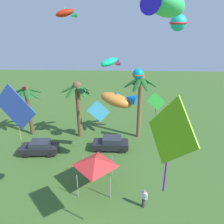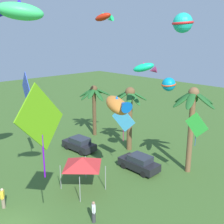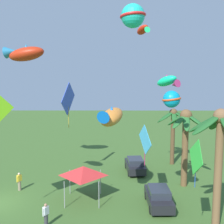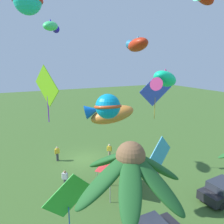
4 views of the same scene
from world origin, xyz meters
The scene contains 17 objects.
palm_tree_0 centered at (-10.01, 15.78, 4.84)m, with size 3.86×3.90×6.37m.
palm_tree_1 centered at (-3.74, 15.54, 5.05)m, with size 3.75×3.38×7.03m.
palm_tree_2 centered at (3.55, 15.75, 5.90)m, with size 4.05×4.00×7.95m.
parked_car_0 centered at (0.31, 12.58, 0.75)m, with size 3.93×1.80×1.51m.
parked_car_1 centered at (-7.30, 11.36, 0.75)m, with size 4.02×1.99×1.51m.
spectator_0 centered at (-2.63, 0.90, 0.81)m, with size 0.47×0.41×1.59m.
spectator_1 centered at (3.18, 4.65, 0.81)m, with size 0.48×0.40×1.59m.
festival_tent centered at (-0.66, 6.73, 2.47)m, with size 2.86×2.86×2.85m.
kite_diamond_0 centered at (-5.47, 4.84, 7.77)m, with size 3.02×0.82×4.33m.
kite_fish_1 centered at (1.11, 8.93, 7.10)m, with size 3.46×2.28×1.62m.
kite_diamond_3 centered at (5.13, 13.81, 5.31)m, with size 2.01×0.39×2.78m.
kite_fish_4 centered at (-5.94, 0.71, 12.05)m, with size 2.29×4.19×1.82m.
kite_fish_6 centered at (-3.38, 11.60, 13.78)m, with size 1.96×1.25×0.97m.
kite_fish_7 centered at (0.24, 13.07, 9.54)m, with size 2.22×1.81×1.14m.
kite_ball_8 centered at (5.63, 10.11, 12.99)m, with size 1.74×1.75×1.23m.
kite_diamond_9 centered at (-0.86, 11.61, 4.91)m, with size 2.24×0.75×3.26m.
kite_ball_10 centered at (2.97, 12.79, 8.47)m, with size 1.36×1.36×1.09m.
Camera 3 is at (20.24, 9.12, 9.87)m, focal length 43.89 mm.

